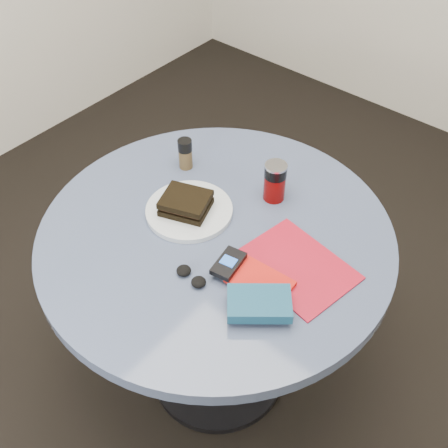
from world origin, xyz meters
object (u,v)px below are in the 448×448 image
Objects in this scene: plate at (189,211)px; mp3_player at (229,263)px; novel at (259,303)px; pepper_grinder at (185,154)px; sandwich at (186,203)px; soda_can at (275,182)px; table at (216,270)px; magazine at (296,267)px; red_book at (260,282)px; headphones at (191,276)px.

mp3_player is at bearing -22.86° from plate.
novel reaches higher than mp3_player.
pepper_grinder is 0.66× the size of novel.
soda_can is at bearing 54.76° from sandwich.
table is 3.48× the size of magazine.
table is at bearing 158.00° from red_book.
novel is at bearing -57.66° from red_book.
novel is (0.05, -0.07, 0.02)m from red_book.
headphones is at bearing 148.98° from novel.
plate is at bearing 174.73° from table.
mp3_player reaches higher than table.
magazine is at bearing 8.50° from table.
mp3_player is (0.23, -0.10, 0.02)m from plate.
soda_can is at bearing 148.41° from magazine.
novel is (0.37, -0.14, -0.01)m from sandwich.
red_book is 0.09m from novel.
sandwich is 0.27m from soda_can.
soda_can reaches higher than plate.
sandwich is 1.04× the size of novel.
sandwich is 1.32× the size of soda_can.
mp3_player is (0.23, -0.09, -0.01)m from sandwich.
plate is 0.22m from pepper_grinder.
novel is at bearing -21.34° from mp3_player.
headphones is at bearing -149.31° from red_book.
table is 6.20× the size of sandwich.
sandwich is (-0.11, 0.00, 0.20)m from table.
headphones is at bearing -44.48° from sandwich.
novel reaches higher than plate.
novel is (0.52, -0.30, -0.02)m from pepper_grinder.
table is at bearing -1.67° from sandwich.
pepper_grinder is at bearing 176.12° from magazine.
novel reaches higher than magazine.
novel is at bearing -76.64° from magazine.
sandwich is 0.33m from red_book.
pepper_grinder reaches higher than red_book.
sandwich is 0.56× the size of magazine.
soda_can is at bearing 54.82° from plate.
sandwich is 0.25m from headphones.
red_book reaches higher than magazine.
soda_can is at bearing 104.35° from mp3_player.
magazine is at bearing 67.68° from red_book.
mp3_player is at bearing -127.21° from magazine.
red_book is 1.01× the size of novel.
magazine is 2.64× the size of mp3_player.
plate is 0.25m from mp3_player.
plate is at bearing 162.51° from red_book.
magazine is 2.99× the size of headphones.
table is 6.42× the size of red_book.
magazine is 0.28m from headphones.
plate is at bearing 52.93° from sandwich.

